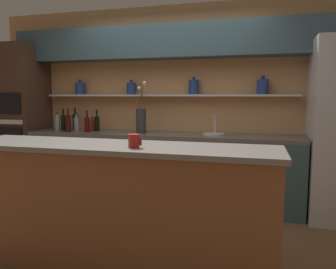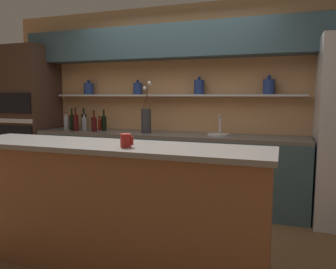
# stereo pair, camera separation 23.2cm
# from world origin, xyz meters

# --- Properties ---
(ground_plane) EXTENTS (12.00, 12.00, 0.00)m
(ground_plane) POSITION_xyz_m (0.00, 0.00, 0.00)
(ground_plane) COLOR brown
(back_wall_unit) EXTENTS (5.20, 0.44, 2.60)m
(back_wall_unit) POSITION_xyz_m (-0.00, 1.53, 1.55)
(back_wall_unit) COLOR tan
(back_wall_unit) RESTS_ON ground_plane
(back_counter_unit) EXTENTS (3.53, 0.62, 0.92)m
(back_counter_unit) POSITION_xyz_m (-0.11, 1.24, 0.46)
(back_counter_unit) COLOR #334C56
(back_counter_unit) RESTS_ON ground_plane
(island_counter) EXTENTS (2.62, 0.61, 1.02)m
(island_counter) POSITION_xyz_m (0.00, -0.42, 0.51)
(island_counter) COLOR brown
(island_counter) RESTS_ON ground_plane
(oven_tower) EXTENTS (0.70, 0.64, 2.12)m
(oven_tower) POSITION_xyz_m (-2.25, 1.24, 1.06)
(oven_tower) COLOR #3D281E
(oven_tower) RESTS_ON ground_plane
(flower_vase) EXTENTS (0.15, 0.14, 0.67)m
(flower_vase) POSITION_xyz_m (-0.35, 1.19, 1.11)
(flower_vase) COLOR #2D2D33
(flower_vase) RESTS_ON back_counter_unit
(sink_fixture) EXTENTS (0.28, 0.28, 0.25)m
(sink_fixture) POSITION_xyz_m (0.59, 1.25, 0.95)
(sink_fixture) COLOR #B7B7BC
(sink_fixture) RESTS_ON back_counter_unit
(bottle_sauce_0) EXTENTS (0.05, 0.05, 0.20)m
(bottle_sauce_0) POSITION_xyz_m (-1.11, 1.30, 1.00)
(bottle_sauce_0) COLOR maroon
(bottle_sauce_0) RESTS_ON back_counter_unit
(bottle_sauce_1) EXTENTS (0.05, 0.05, 0.16)m
(bottle_sauce_1) POSITION_xyz_m (-1.41, 1.15, 0.99)
(bottle_sauce_1) COLOR black
(bottle_sauce_1) RESTS_ON back_counter_unit
(bottle_wine_2) EXTENTS (0.07, 0.07, 0.29)m
(bottle_wine_2) POSITION_xyz_m (-1.02, 1.28, 1.03)
(bottle_wine_2) COLOR black
(bottle_wine_2) RESTS_ON back_counter_unit
(bottle_spirit_3) EXTENTS (0.07, 0.07, 0.24)m
(bottle_spirit_3) POSITION_xyz_m (-1.60, 1.21, 1.02)
(bottle_spirit_3) COLOR gray
(bottle_spirit_3) RESTS_ON back_counter_unit
(bottle_wine_4) EXTENTS (0.07, 0.07, 0.31)m
(bottle_wine_4) POSITION_xyz_m (-1.51, 1.22, 1.03)
(bottle_wine_4) COLOR black
(bottle_wine_4) RESTS_ON back_counter_unit
(bottle_spirit_5) EXTENTS (0.07, 0.07, 0.24)m
(bottle_spirit_5) POSITION_xyz_m (-1.32, 1.23, 1.02)
(bottle_spirit_5) COLOR gray
(bottle_spirit_5) RESTS_ON back_counter_unit
(bottle_wine_6) EXTENTS (0.07, 0.07, 0.29)m
(bottle_wine_6) POSITION_xyz_m (-1.09, 1.12, 1.02)
(bottle_wine_6) COLOR #380C0C
(bottle_wine_6) RESTS_ON back_counter_unit
(bottle_wine_7) EXTENTS (0.07, 0.07, 0.31)m
(bottle_wine_7) POSITION_xyz_m (-1.44, 1.41, 1.03)
(bottle_wine_7) COLOR black
(bottle_wine_7) RESTS_ON back_counter_unit
(bottle_wine_8) EXTENTS (0.07, 0.07, 0.32)m
(bottle_wine_8) POSITION_xyz_m (-1.35, 1.08, 1.04)
(bottle_wine_8) COLOR #380C0C
(bottle_wine_8) RESTS_ON back_counter_unit
(coffee_mug) EXTENTS (0.10, 0.08, 0.10)m
(coffee_mug) POSITION_xyz_m (0.22, -0.53, 1.07)
(coffee_mug) COLOR maroon
(coffee_mug) RESTS_ON island_counter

